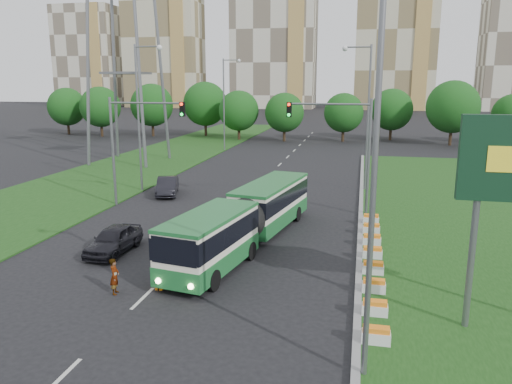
% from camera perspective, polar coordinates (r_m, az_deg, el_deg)
% --- Properties ---
extents(ground, '(360.00, 360.00, 0.00)m').
position_cam_1_polar(ground, '(26.73, -1.48, -7.38)').
color(ground, black).
rests_on(ground, ground).
extents(grass_median, '(14.00, 60.00, 0.15)m').
position_cam_1_polar(grass_median, '(34.39, 23.53, -3.75)').
color(grass_median, '#173F12').
rests_on(grass_median, ground).
extents(median_kerb, '(0.30, 60.00, 0.18)m').
position_cam_1_polar(median_kerb, '(33.65, 11.86, -3.27)').
color(median_kerb, gray).
rests_on(median_kerb, ground).
extents(left_verge, '(12.00, 110.00, 0.10)m').
position_cam_1_polar(left_verge, '(55.65, -13.59, 2.82)').
color(left_verge, '#173F12').
rests_on(left_verge, ground).
extents(lane_markings, '(0.20, 100.00, 0.01)m').
position_cam_1_polar(lane_markings, '(46.22, 0.70, 1.17)').
color(lane_markings, beige).
rests_on(lane_markings, ground).
extents(flower_planters, '(1.10, 15.90, 0.60)m').
position_cam_1_polar(flower_planters, '(25.64, 13.20, -7.53)').
color(flower_planters, silver).
rests_on(flower_planters, grass_median).
extents(traffic_mast_median, '(5.76, 0.32, 8.00)m').
position_cam_1_polar(traffic_mast_median, '(34.65, 10.16, 6.12)').
color(traffic_mast_median, slate).
rests_on(traffic_mast_median, ground).
extents(traffic_mast_left, '(5.76, 0.32, 8.00)m').
position_cam_1_polar(traffic_mast_left, '(37.38, -13.94, 6.41)').
color(traffic_mast_left, slate).
rests_on(traffic_mast_left, ground).
extents(street_lamps, '(36.00, 60.00, 12.00)m').
position_cam_1_polar(street_lamps, '(35.70, -2.47, 7.54)').
color(street_lamps, slate).
rests_on(street_lamps, ground).
extents(tree_line, '(120.00, 8.00, 9.00)m').
position_cam_1_polar(tree_line, '(79.66, 15.17, 8.79)').
color(tree_line, '#134512').
rests_on(tree_line, ground).
extents(apartment_tower_west, '(26.00, 15.00, 48.00)m').
position_cam_1_polar(apartment_tower_west, '(188.88, -10.48, 16.86)').
color(apartment_tower_west, beige).
rests_on(apartment_tower_west, ground).
extents(apartment_tower_cwest, '(28.00, 15.00, 52.00)m').
position_cam_1_polar(apartment_tower_cwest, '(177.95, 2.12, 17.97)').
color(apartment_tower_cwest, beige).
rests_on(apartment_tower_cwest, ground).
extents(apartment_tower_ceast, '(25.00, 15.00, 50.00)m').
position_cam_1_polar(apartment_tower_ceast, '(175.38, 15.72, 17.29)').
color(apartment_tower_ceast, beige).
rests_on(apartment_tower_ceast, ground).
extents(midrise_west, '(22.00, 14.00, 36.00)m').
position_cam_1_polar(midrise_west, '(201.72, -18.57, 14.43)').
color(midrise_west, beige).
rests_on(midrise_west, ground).
extents(articulated_bus, '(2.43, 15.56, 2.56)m').
position_cam_1_polar(articulated_bus, '(28.09, -1.28, -3.02)').
color(articulated_bus, white).
rests_on(articulated_bus, ground).
extents(car_left_near, '(1.83, 4.33, 1.46)m').
position_cam_1_polar(car_left_near, '(28.17, -15.96, -5.25)').
color(car_left_near, black).
rests_on(car_left_near, ground).
extents(car_left_far, '(2.75, 4.68, 1.46)m').
position_cam_1_polar(car_left_far, '(41.39, -10.10, 0.66)').
color(car_left_far, black).
rests_on(car_left_far, ground).
extents(pedestrian, '(0.51, 0.66, 1.62)m').
position_cam_1_polar(pedestrian, '(22.85, -15.86, -9.24)').
color(pedestrian, gray).
rests_on(pedestrian, ground).
extents(shopping_trolley, '(0.34, 0.35, 0.58)m').
position_cam_1_polar(shopping_trolley, '(23.04, -10.98, -10.21)').
color(shopping_trolley, orange).
rests_on(shopping_trolley, ground).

